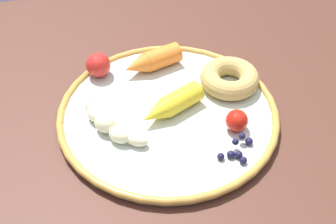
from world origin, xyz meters
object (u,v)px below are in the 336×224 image
object	(u,v)px
donut	(230,78)
tomato_near	(237,121)
dining_table	(180,175)
plate	(168,113)
banana	(108,122)
carrot_yellow	(171,105)
tomato_mid	(98,65)
blueberry_pile	(238,150)
carrot_orange	(152,61)

from	to	relation	value
donut	tomato_near	bearing A→B (deg)	-9.96
dining_table	plate	world-z (taller)	plate
banana	donut	size ratio (longest dim) A/B	1.29
carrot_yellow	tomato_mid	size ratio (longest dim) A/B	2.64
plate	tomato_mid	xyz separation A→B (m)	(-0.11, -0.10, 0.02)
dining_table	plate	xyz separation A→B (m)	(-0.05, -0.01, 0.10)
plate	donut	xyz separation A→B (m)	(-0.05, 0.11, 0.02)
dining_table	tomato_near	distance (m)	0.15
blueberry_pile	plate	bearing A→B (deg)	-141.02
carrot_orange	tomato_mid	bearing A→B (deg)	-90.20
tomato_near	plate	bearing A→B (deg)	-119.70
plate	tomato_mid	bearing A→B (deg)	-138.51
carrot_yellow	tomato_near	world-z (taller)	same
banana	carrot_orange	world-z (taller)	carrot_orange
banana	tomato_near	bearing A→B (deg)	79.36
carrot_orange	tomato_mid	world-z (taller)	tomato_mid
carrot_yellow	donut	size ratio (longest dim) A/B	1.14
donut	blueberry_pile	bearing A→B (deg)	-11.33
dining_table	plate	size ratio (longest dim) A/B	2.65
blueberry_pile	carrot_yellow	bearing A→B (deg)	-141.98
plate	blueberry_pile	distance (m)	0.13
blueberry_pile	banana	bearing A→B (deg)	-115.19
plate	blueberry_pile	world-z (taller)	blueberry_pile
dining_table	carrot_yellow	distance (m)	0.13
carrot_orange	blueberry_pile	world-z (taller)	carrot_orange
dining_table	blueberry_pile	xyz separation A→B (m)	(0.06, 0.07, 0.11)
blueberry_pile	tomato_near	xyz separation A→B (m)	(-0.05, 0.01, 0.01)
plate	donut	distance (m)	0.12
dining_table	carrot_yellow	size ratio (longest dim) A/B	8.29
plate	carrot_yellow	xyz separation A→B (m)	(0.00, 0.00, 0.02)
carrot_yellow	donut	world-z (taller)	carrot_yellow
banana	carrot_orange	bearing A→B (deg)	146.22
blueberry_pile	tomato_near	distance (m)	0.05
tomato_mid	carrot_yellow	bearing A→B (deg)	42.20
plate	tomato_near	world-z (taller)	tomato_near
dining_table	plate	bearing A→B (deg)	-166.18
carrot_yellow	dining_table	bearing A→B (deg)	8.90
banana	donut	world-z (taller)	donut
dining_table	tomato_mid	distance (m)	0.23
blueberry_pile	tomato_mid	distance (m)	0.28
donut	blueberry_pile	world-z (taller)	donut
plate	carrot_yellow	world-z (taller)	carrot_yellow
carrot_yellow	tomato_mid	world-z (taller)	tomato_mid
carrot_orange	donut	bearing A→B (deg)	60.68
donut	blueberry_pile	size ratio (longest dim) A/B	1.65
carrot_orange	carrot_yellow	world-z (taller)	carrot_orange
carrot_orange	donut	size ratio (longest dim) A/B	1.11
donut	dining_table	bearing A→B (deg)	-47.46
plate	carrot_orange	bearing A→B (deg)	-175.85
blueberry_pile	tomato_mid	size ratio (longest dim) A/B	1.40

